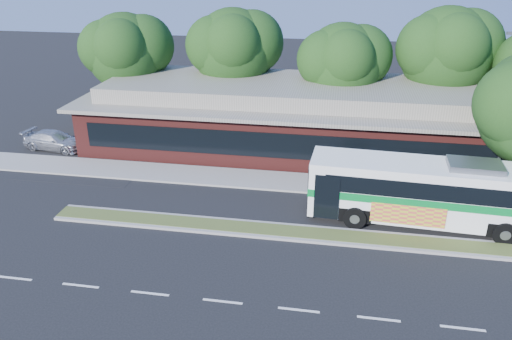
{
  "coord_description": "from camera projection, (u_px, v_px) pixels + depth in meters",
  "views": [
    {
      "loc": [
        0.98,
        -20.41,
        12.61
      ],
      "look_at": [
        -3.12,
        3.42,
        2.0
      ],
      "focal_mm": 35.0,
      "sensor_mm": 36.0,
      "label": 1
    }
  ],
  "objects": [
    {
      "name": "ground",
      "position": [
        308.0,
        242.0,
        23.63
      ],
      "size": [
        120.0,
        120.0,
        0.0
      ],
      "primitive_type": "plane",
      "color": "black",
      "rests_on": "ground"
    },
    {
      "name": "tree_bg_b",
      "position": [
        239.0,
        47.0,
        36.76
      ],
      "size": [
        6.69,
        6.0,
        9.0
      ],
      "color": "black",
      "rests_on": "ground"
    },
    {
      "name": "tree_bg_c",
      "position": [
        348.0,
        61.0,
        34.83
      ],
      "size": [
        6.24,
        5.6,
        8.26
      ],
      "color": "black",
      "rests_on": "ground"
    },
    {
      "name": "plaza_building",
      "position": [
        324.0,
        117.0,
        34.5
      ],
      "size": [
        33.2,
        11.2,
        4.45
      ],
      "color": "#581E1B",
      "rests_on": "ground"
    },
    {
      "name": "tree_bg_a",
      "position": [
        131.0,
        50.0,
        37.2
      ],
      "size": [
        6.47,
        5.8,
        8.63
      ],
      "color": "black",
      "rests_on": "ground"
    },
    {
      "name": "parking_lot",
      "position": [
        66.0,
        145.0,
        35.45
      ],
      "size": [
        14.0,
        12.0,
        0.01
      ],
      "primitive_type": "cube",
      "color": "black",
      "rests_on": "ground"
    },
    {
      "name": "sidewalk",
      "position": [
        317.0,
        184.0,
        29.39
      ],
      "size": [
        44.0,
        2.6,
        0.12
      ],
      "primitive_type": "cube",
      "color": "gray",
      "rests_on": "ground"
    },
    {
      "name": "lamp_post",
      "position": [
        508.0,
        115.0,
        25.59
      ],
      "size": [
        0.93,
        0.18,
        9.07
      ],
      "color": "slate",
      "rests_on": "ground"
    },
    {
      "name": "tree_bg_d",
      "position": [
        453.0,
        50.0,
        34.32
      ],
      "size": [
        6.91,
        6.2,
        9.37
      ],
      "color": "black",
      "rests_on": "ground"
    },
    {
      "name": "sedan",
      "position": [
        55.0,
        140.0,
        34.46
      ],
      "size": [
        4.57,
        2.28,
        1.27
      ],
      "primitive_type": "imported",
      "rotation": [
        0.0,
        0.0,
        1.46
      ],
      "color": "#B0B2B8",
      "rests_on": "ground"
    },
    {
      "name": "transit_bus",
      "position": [
        438.0,
        189.0,
        24.43
      ],
      "size": [
        12.53,
        3.38,
        3.48
      ],
      "rotation": [
        0.0,
        0.0,
        -0.05
      ],
      "color": "white",
      "rests_on": "ground"
    },
    {
      "name": "median_strip",
      "position": [
        309.0,
        234.0,
        24.15
      ],
      "size": [
        26.0,
        1.1,
        0.15
      ],
      "primitive_type": "cube",
      "color": "#455925",
      "rests_on": "ground"
    }
  ]
}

